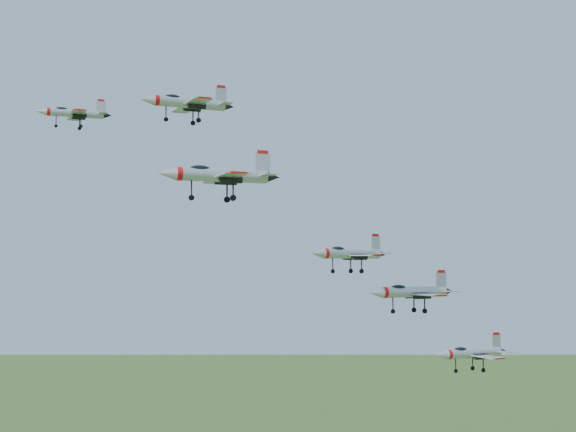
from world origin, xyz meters
name	(u,v)px	position (x,y,z in m)	size (l,w,h in m)	color
jet_lead	(73,113)	(-17.92, 14.63, 136.46)	(10.44, 8.61, 2.79)	#ABB1B7
jet_left_high	(187,103)	(-4.05, 2.93, 136.51)	(12.94, 10.79, 3.46)	#ABB1B7
jet_right_high	(218,175)	(-5.16, -21.38, 124.47)	(12.71, 10.47, 3.40)	#ABB1B7
jet_left_low	(349,253)	(19.01, 3.99, 116.95)	(12.99, 11.07, 3.54)	#ABB1B7
jet_right_low	(411,292)	(18.16, -17.02, 112.38)	(11.51, 9.62, 3.08)	#ABB1B7
jet_trail	(471,353)	(36.12, 0.85, 102.99)	(12.63, 10.58, 3.38)	#ABB1B7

